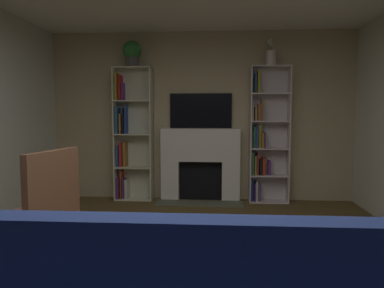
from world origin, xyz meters
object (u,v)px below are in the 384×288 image
potted_plant (132,52)px  bookshelf_right (265,139)px  vase_with_flowers (271,57)px  fireplace (200,162)px  tv (201,111)px  bookshelf_left (130,136)px  armchair (37,213)px

potted_plant → bookshelf_right: bearing=1.4°
vase_with_flowers → fireplace: bearing=178.3°
tv → vase_with_flowers: bearing=-6.4°
bookshelf_left → armchair: 2.80m
bookshelf_left → armchair: (-0.14, -2.76, -0.48)m
bookshelf_left → bookshelf_right: same height
bookshelf_right → vase_with_flowers: 1.24m
bookshelf_left → potted_plant: bearing=-37.5°
potted_plant → armchair: 3.25m
bookshelf_left → vase_with_flowers: vase_with_flowers is taller
tv → bookshelf_left: 1.21m
fireplace → bookshelf_left: size_ratio=0.63×
bookshelf_right → vase_with_flowers: size_ratio=5.25×
fireplace → armchair: size_ratio=1.24×
fireplace → vase_with_flowers: 1.94m
fireplace → potted_plant: 2.02m
fireplace → tv: 0.82m
tv → vase_with_flowers: 1.34m
tv → vase_with_flowers: vase_with_flowers is taller
tv → bookshelf_right: size_ratio=0.46×
fireplace → vase_with_flowers: vase_with_flowers is taller
bookshelf_right → armchair: 3.60m
potted_plant → armchair: potted_plant is taller
potted_plant → bookshelf_left: bearing=142.5°
tv → potted_plant: (-1.06, -0.12, 0.90)m
bookshelf_right → vase_with_flowers: vase_with_flowers is taller
tv → bookshelf_left: bearing=-176.7°
armchair → tv: bearing=65.8°
tv → bookshelf_left: (-1.14, -0.06, -0.41)m
fireplace → bookshelf_left: (-1.14, 0.02, 0.40)m
bookshelf_right → armchair: size_ratio=1.95×
fireplace → tv: (0.00, 0.09, 0.81)m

